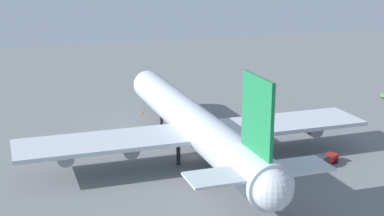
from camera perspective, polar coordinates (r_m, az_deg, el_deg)
The scene contains 4 objects.
ground_plane at distance 103.33m, azimuth -0.00°, elevation -4.94°, with size 279.18×279.18×0.00m, color slate.
cargo_airplane at distance 100.99m, azimuth 0.05°, elevation -1.53°, with size 69.79×62.96×20.52m.
pushback_tractor at distance 101.75m, azimuth 13.45°, elevation -5.07°, with size 4.17×5.60×2.03m.
safety_cone_nose at distance 131.54m, azimuth -5.12°, elevation -0.39°, with size 0.40×0.40×0.58m, color orange.
Camera 1 is at (-91.65, 31.52, 35.85)m, focal length 52.34 mm.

